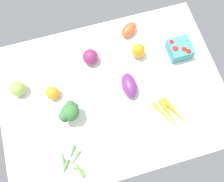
# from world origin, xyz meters

# --- Properties ---
(tablecloth) EXTENTS (1.04, 0.76, 0.02)m
(tablecloth) POSITION_xyz_m (0.00, 0.00, 0.01)
(tablecloth) COLOR white
(tablecloth) RESTS_ON ground
(broccoli_head) EXTENTS (0.09, 0.09, 0.11)m
(broccoli_head) POSITION_xyz_m (-0.20, -0.06, 0.09)
(broccoli_head) COLOR #94D082
(broccoli_head) RESTS_ON tablecloth
(heirloom_tomato_orange) EXTENTS (0.06, 0.06, 0.06)m
(heirloom_tomato_orange) POSITION_xyz_m (-0.26, 0.06, 0.05)
(heirloom_tomato_orange) COLOR orange
(heirloom_tomato_orange) RESTS_ON tablecloth
(eggplant) EXTENTS (0.07, 0.12, 0.07)m
(eggplant) POSITION_xyz_m (0.08, -0.00, 0.05)
(eggplant) COLOR #64296A
(eggplant) RESTS_ON tablecloth
(roma_tomato) EXTENTS (0.11, 0.10, 0.06)m
(roma_tomato) POSITION_xyz_m (0.17, 0.29, 0.05)
(roma_tomato) COLOR #DF5127
(roma_tomato) RESTS_ON tablecloth
(red_onion_near_basket) EXTENTS (0.08, 0.08, 0.08)m
(red_onion_near_basket) POSITION_xyz_m (-0.05, 0.19, 0.06)
(red_onion_near_basket) COLOR #772455
(red_onion_near_basket) RESTS_ON tablecloth
(okra_pile) EXTENTS (0.12, 0.14, 0.02)m
(okra_pile) POSITION_xyz_m (-0.25, -0.26, 0.03)
(okra_pile) COLOR #4F8431
(okra_pile) RESTS_ON tablecloth
(bell_pepper_orange) EXTENTS (0.09, 0.09, 0.08)m
(bell_pepper_orange) POSITION_xyz_m (0.17, 0.15, 0.06)
(bell_pepper_orange) COLOR orange
(bell_pepper_orange) RESTS_ON tablecloth
(berry_basket) EXTENTS (0.11, 0.11, 0.07)m
(berry_basket) POSITION_xyz_m (0.37, 0.11, 0.05)
(berry_basket) COLOR teal
(berry_basket) RESTS_ON tablecloth
(carrot_bunch) EXTENTS (0.13, 0.16, 0.03)m
(carrot_bunch) POSITION_xyz_m (0.22, -0.17, 0.03)
(carrot_bunch) COLOR orange
(carrot_bunch) RESTS_ON tablecloth
(heirloom_tomato_green) EXTENTS (0.07, 0.07, 0.07)m
(heirloom_tomato_green) POSITION_xyz_m (-0.41, 0.12, 0.06)
(heirloom_tomato_green) COLOR #86A448
(heirloom_tomato_green) RESTS_ON tablecloth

